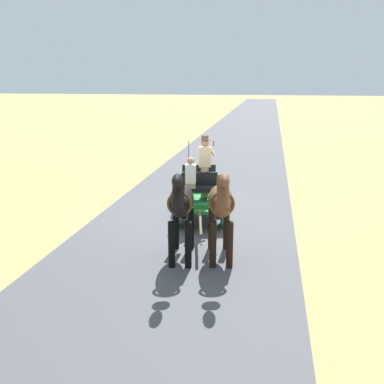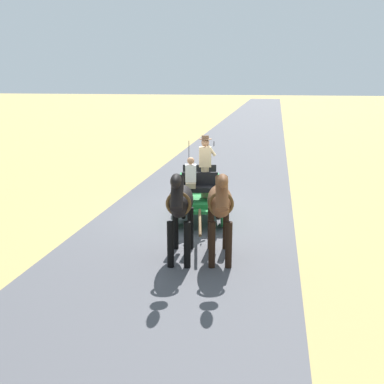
{
  "view_description": "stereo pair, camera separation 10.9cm",
  "coord_description": "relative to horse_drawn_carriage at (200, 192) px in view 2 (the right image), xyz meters",
  "views": [
    {
      "loc": [
        -2.14,
        12.42,
        4.03
      ],
      "look_at": [
        -0.15,
        1.27,
        1.1
      ],
      "focal_mm": 41.13,
      "sensor_mm": 36.0,
      "label": 1
    },
    {
      "loc": [
        -2.25,
        12.4,
        4.03
      ],
      "look_at": [
        -0.15,
        1.27,
        1.1
      ],
      "focal_mm": 41.13,
      "sensor_mm": 36.0,
      "label": 2
    }
  ],
  "objects": [
    {
      "name": "ground_plane",
      "position": [
        0.17,
        -0.15,
        -0.82
      ],
      "size": [
        200.0,
        200.0,
        0.0
      ],
      "primitive_type": "plane",
      "color": "tan"
    },
    {
      "name": "horse_off_side",
      "position": [
        -0.08,
        3.06,
        0.51
      ],
      "size": [
        0.75,
        2.15,
        2.21
      ],
      "color": "black",
      "rests_on": "ground"
    },
    {
      "name": "horse_drawn_carriage",
      "position": [
        0.0,
        0.0,
        0.0
      ],
      "size": [
        1.81,
        4.51,
        2.5
      ],
      "color": "#1E7233",
      "rests_on": "ground"
    },
    {
      "name": "road_surface",
      "position": [
        0.17,
        -0.15,
        -0.81
      ],
      "size": [
        5.82,
        160.0,
        0.01
      ],
      "primitive_type": "cube",
      "color": "#4C4C51",
      "rests_on": "ground"
    },
    {
      "name": "horse_near_side",
      "position": [
        -0.95,
        2.91,
        0.51
      ],
      "size": [
        0.81,
        2.15,
        2.21
      ],
      "color": "brown",
      "rests_on": "ground"
    }
  ]
}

